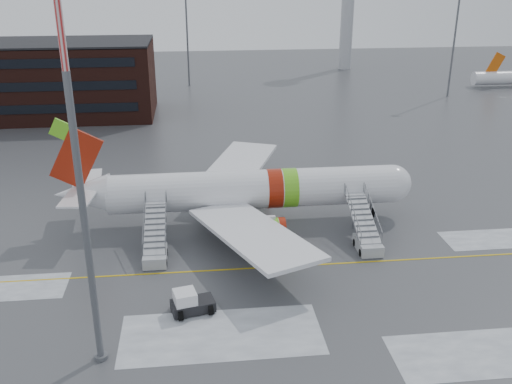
{
  "coord_description": "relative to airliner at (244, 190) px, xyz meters",
  "views": [
    {
      "loc": [
        -7.28,
        -43.21,
        24.01
      ],
      "look_at": [
        -1.76,
        6.36,
        4.0
      ],
      "focal_mm": 40.0,
      "sensor_mm": 36.0,
      "label": 1
    }
  ],
  "objects": [
    {
      "name": "airstair_aft",
      "position": [
        -8.4,
        -6.54,
        -2.35
      ],
      "size": [
        2.05,
        7.7,
        3.48
      ],
      "color": "#ACAFB4",
      "rests_on": "ground"
    },
    {
      "name": "light_mast_far_ne",
      "position": [
        44.71,
        53.64,
        10.42
      ],
      "size": [
        1.2,
        1.2,
        24.25
      ],
      "color": "#595B60",
      "rests_on": "ground"
    },
    {
      "name": "pushback_tug",
      "position": [
        -5.43,
        -15.33,
        -2.62
      ],
      "size": [
        3.44,
        2.87,
        1.8
      ],
      "color": "black",
      "rests_on": "ground"
    },
    {
      "name": "airliner",
      "position": [
        0.0,
        0.0,
        0.0
      ],
      "size": [
        35.03,
        32.97,
        11.18
      ],
      "color": "white",
      "rests_on": "ground"
    },
    {
      "name": "airstair_fwd",
      "position": [
        10.48,
        -6.54,
        -2.35
      ],
      "size": [
        2.05,
        7.7,
        3.48
      ],
      "color": "#ABAEB2",
      "rests_on": "ground"
    },
    {
      "name": "light_mast_near",
      "position": [
        -11.27,
        -20.07,
        8.87
      ],
      "size": [
        1.2,
        1.2,
        23.64
      ],
      "color": "#595B60",
      "rests_on": "ground"
    },
    {
      "name": "light_mast_far_n",
      "position": [
        -5.29,
        69.64,
        10.42
      ],
      "size": [
        1.2,
        1.2,
        24.25
      ],
      "color": "#595B60",
      "rests_on": "ground"
    },
    {
      "name": "ground",
      "position": [
        2.71,
        -8.36,
        -3.42
      ],
      "size": [
        260.0,
        260.0,
        0.0
      ],
      "primitive_type": "plane",
      "color": "#494C4F",
      "rests_on": "ground"
    }
  ]
}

